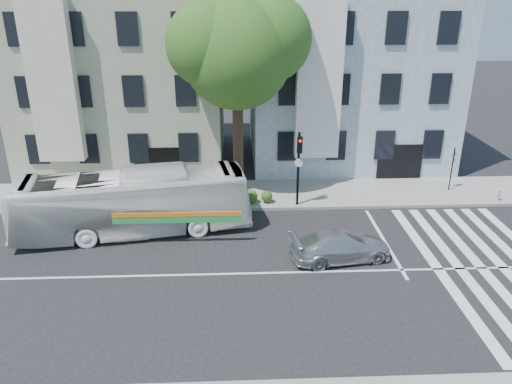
{
  "coord_description": "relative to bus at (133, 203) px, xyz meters",
  "views": [
    {
      "loc": [
        -0.14,
        -17.16,
        10.62
      ],
      "look_at": [
        0.71,
        2.72,
        2.4
      ],
      "focal_mm": 35.0,
      "sensor_mm": 36.0,
      "label": 1
    }
  ],
  "objects": [
    {
      "name": "building_left",
      "position": [
        -2.14,
        11.11,
        4.02
      ],
      "size": [
        12.0,
        10.0,
        11.0
      ],
      "primitive_type": "cube",
      "color": "#A9A98E",
      "rests_on": "ground"
    },
    {
      "name": "street_tree",
      "position": [
        4.92,
        4.85,
        6.35
      ],
      "size": [
        7.3,
        5.9,
        11.1
      ],
      "color": "#2D2116",
      "rests_on": "ground"
    },
    {
      "name": "hedge",
      "position": [
        2.05,
        2.8,
        -0.98
      ],
      "size": [
        8.22,
        3.89,
        0.7
      ],
      "primitive_type": null,
      "rotation": [
        0.0,
        0.0,
        0.37
      ],
      "color": "#286220",
      "rests_on": "sidewalk_far"
    },
    {
      "name": "traffic_signal",
      "position": [
        7.86,
        2.4,
        1.11
      ],
      "size": [
        0.42,
        0.52,
        4.01
      ],
      "rotation": [
        0.0,
        0.0,
        -0.09
      ],
      "color": "black",
      "rests_on": "ground"
    },
    {
      "name": "far_sign_pole",
      "position": [
        16.52,
        4.18,
        0.22
      ],
      "size": [
        0.44,
        0.17,
        2.45
      ],
      "rotation": [
        0.0,
        0.0,
        0.09
      ],
      "color": "black",
      "rests_on": "sidewalk_far"
    },
    {
      "name": "building_right",
      "position": [
        11.86,
        11.11,
        4.02
      ],
      "size": [
        12.0,
        10.0,
        11.0
      ],
      "primitive_type": "cube",
      "color": "#8A98A4",
      "rests_on": "ground"
    },
    {
      "name": "bus",
      "position": [
        0.0,
        0.0,
        0.0
      ],
      "size": [
        4.22,
        10.91,
        2.97
      ],
      "primitive_type": "imported",
      "rotation": [
        0.0,
        0.0,
        1.74
      ],
      "color": "silver",
      "rests_on": "ground"
    },
    {
      "name": "fire_hydrant",
      "position": [
        18.49,
        2.57,
        -0.99
      ],
      "size": [
        0.38,
        0.25,
        0.67
      ],
      "rotation": [
        0.0,
        0.0,
        -0.36
      ],
      "color": "#B1B0AD",
      "rests_on": "sidewalk_far"
    },
    {
      "name": "sedan",
      "position": [
        9.04,
        -2.9,
        -0.87
      ],
      "size": [
        2.42,
        4.46,
        1.23
      ],
      "primitive_type": "imported",
      "rotation": [
        0.0,
        0.0,
        1.74
      ],
      "color": "silver",
      "rests_on": "ground"
    },
    {
      "name": "ground",
      "position": [
        4.86,
        -3.89,
        -1.48
      ],
      "size": [
        120.0,
        120.0,
        0.0
      ],
      "primitive_type": "plane",
      "color": "black",
      "rests_on": "ground"
    },
    {
      "name": "sidewalk_far",
      "position": [
        4.86,
        4.11,
        -1.41
      ],
      "size": [
        80.0,
        4.0,
        0.15
      ],
      "primitive_type": "cube",
      "color": "gray",
      "rests_on": "ground"
    }
  ]
}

